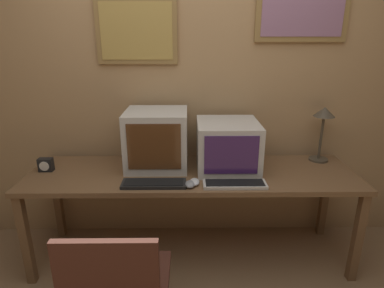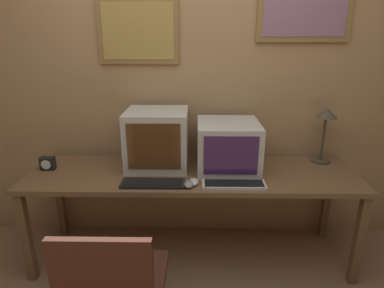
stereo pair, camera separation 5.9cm
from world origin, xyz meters
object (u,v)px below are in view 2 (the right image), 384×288
(mouse_near_keyboard, at_px, (194,182))
(desk_clock, at_px, (48,163))
(mouse_far_corner, at_px, (189,184))
(desk_lamp, at_px, (326,122))
(monitor_right, at_px, (228,146))
(keyboard_side, at_px, (234,185))
(monitor_left, at_px, (157,139))
(keyboard_main, at_px, (153,183))

(mouse_near_keyboard, height_order, desk_clock, desk_clock)
(mouse_far_corner, distance_m, desk_lamp, 1.18)
(monitor_right, xyz_separation_m, desk_lamp, (0.75, 0.14, 0.15))
(desk_clock, distance_m, desk_lamp, 2.12)
(mouse_far_corner, bearing_deg, monitor_right, 49.39)
(keyboard_side, height_order, desk_lamp, desk_lamp)
(monitor_left, xyz_separation_m, keyboard_main, (0.00, -0.34, -0.20))
(keyboard_side, distance_m, desk_lamp, 0.92)
(keyboard_side, bearing_deg, desk_lamp, 31.88)
(monitor_left, relative_size, keyboard_side, 1.08)
(monitor_right, height_order, keyboard_main, monitor_right)
(keyboard_main, xyz_separation_m, mouse_near_keyboard, (0.27, 0.01, 0.00))
(mouse_far_corner, relative_size, desk_clock, 0.99)
(keyboard_side, height_order, mouse_near_keyboard, mouse_near_keyboard)
(monitor_right, distance_m, desk_lamp, 0.78)
(monitor_left, xyz_separation_m, desk_lamp, (1.28, 0.10, 0.11))
(monitor_left, distance_m, desk_clock, 0.84)
(mouse_near_keyboard, bearing_deg, mouse_far_corner, -129.54)
(monitor_left, relative_size, keyboard_main, 1.05)
(keyboard_side, relative_size, desk_lamp, 0.97)
(monitor_left, relative_size, desk_lamp, 1.04)
(monitor_right, relative_size, keyboard_main, 1.08)
(keyboard_main, distance_m, desk_lamp, 1.39)
(monitor_left, xyz_separation_m, monitor_right, (0.53, -0.04, -0.04))
(mouse_near_keyboard, xyz_separation_m, desk_clock, (-1.09, 0.24, 0.03))
(desk_clock, bearing_deg, monitor_left, 6.43)
(monitor_right, bearing_deg, desk_lamp, 10.53)
(mouse_near_keyboard, bearing_deg, monitor_right, 49.25)
(monitor_left, xyz_separation_m, desk_clock, (-0.81, -0.09, -0.17))
(keyboard_side, distance_m, mouse_far_corner, 0.30)
(desk_clock, xyz_separation_m, desk_lamp, (2.09, 0.19, 0.28))
(keyboard_side, height_order, mouse_far_corner, mouse_far_corner)
(monitor_right, bearing_deg, keyboard_side, -86.84)
(mouse_near_keyboard, xyz_separation_m, desk_lamp, (1.00, 0.43, 0.31))
(monitor_right, distance_m, keyboard_main, 0.63)
(monitor_left, height_order, desk_clock, monitor_left)
(desk_clock, relative_size, desk_lamp, 0.23)
(desk_lamp, bearing_deg, mouse_near_keyboard, -156.81)
(monitor_left, bearing_deg, monitor_right, -4.24)
(mouse_far_corner, height_order, desk_lamp, desk_lamp)
(monitor_left, distance_m, mouse_far_corner, 0.48)
(monitor_right, height_order, desk_clock, monitor_right)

